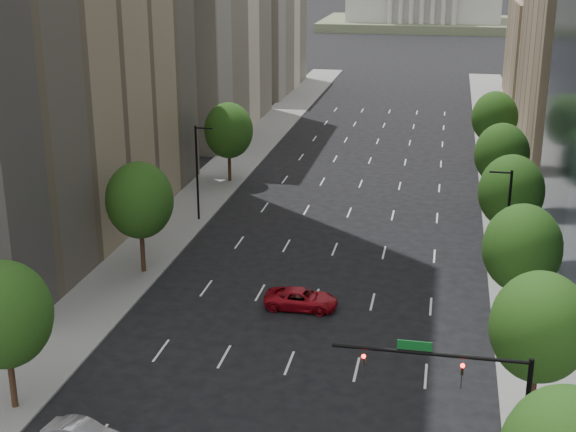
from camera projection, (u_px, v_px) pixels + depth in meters
The scene contains 17 objects.
sidewalk_left at pixel (160, 236), 71.61m from camera, with size 6.00×200.00×0.15m, color slate.
sidewalk_right at pixel (524, 262), 65.93m from camera, with size 6.00×200.00×0.15m, color slate.
filler_left at pixel (254, 37), 141.15m from camera, with size 14.00×26.00×18.00m, color beige.
filler_right at pixel (555, 52), 129.52m from camera, with size 14.00×26.00×16.00m, color #8C7759.
tree_right_1 at pixel (540, 327), 42.08m from camera, with size 5.20×5.20×8.75m.
tree_right_2 at pixel (522, 248), 53.28m from camera, with size 5.20×5.20×8.61m.
tree_right_3 at pixel (511, 192), 64.35m from camera, with size 5.20×5.20×8.89m.
tree_right_4 at pixel (502, 154), 77.50m from camera, with size 5.20×5.20×8.46m.
tree_right_5 at pixel (495, 118), 92.28m from camera, with size 5.20×5.20×8.75m.
tree_left_0 at pixel (4, 315), 43.49m from camera, with size 5.20×5.20×8.75m.
tree_left_1 at pixel (140, 200), 62.02m from camera, with size 5.20×5.20×8.97m.
tree_left_2 at pixel (229, 131), 86.28m from camera, with size 5.20×5.20×8.68m.
streetlight_rn at pixel (506, 224), 60.14m from camera, with size 1.70×0.20×9.00m.
streetlight_ln at pixel (198, 170), 74.36m from camera, with size 1.70×0.20×9.00m.
traffic_signal at pixel (472, 390), 37.32m from camera, with size 9.12×0.40×7.38m.
foothills at pixel (489, 35), 575.94m from camera, with size 720.00×413.00×263.00m.
car_red_far at pixel (301, 299), 57.48m from camera, with size 2.38×5.17×1.44m, color maroon.
Camera 1 is at (8.56, -3.83, 24.66)m, focal length 50.76 mm.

